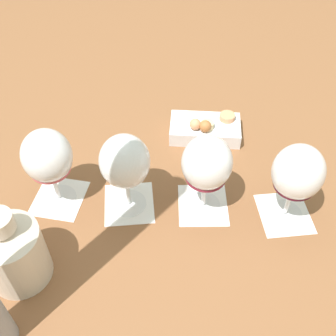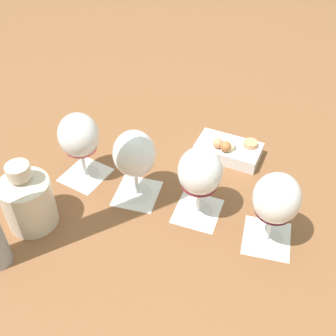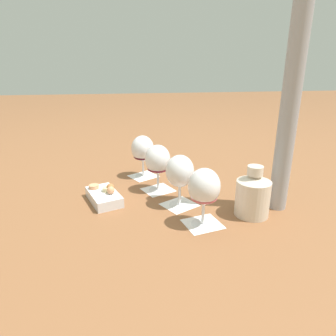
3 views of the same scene
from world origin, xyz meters
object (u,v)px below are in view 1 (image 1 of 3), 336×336
Objects in this scene: wine_glass_0 at (48,159)px; wine_glass_3 at (297,175)px; wine_glass_1 at (125,164)px; wine_glass_2 at (207,166)px; snack_dish at (205,129)px; ceramic_vase at (12,251)px.

wine_glass_3 is at bearing 18.69° from wine_glass_0.
wine_glass_2 is (0.14, 0.06, 0.00)m from wine_glass_1.
wine_glass_0 is at bearing -161.31° from wine_glass_3.
wine_glass_1 is at bearing -157.64° from wine_glass_2.
wine_glass_1 reaches higher than snack_dish.
wine_glass_1 is 1.07× the size of ceramic_vase.
wine_glass_0 is 0.96× the size of snack_dish.
wine_glass_2 is at bearing 22.36° from wine_glass_1.
wine_glass_3 is 0.51m from ceramic_vase.
wine_glass_3 is 0.29m from snack_dish.
ceramic_vase is (-0.10, -0.22, -0.05)m from wine_glass_1.
snack_dish is (0.17, 0.47, -0.05)m from ceramic_vase.
wine_glass_2 reaches higher than ceramic_vase.
wine_glass_0 is 0.18m from ceramic_vase.
wine_glass_1 is (0.14, 0.05, -0.00)m from wine_glass_0.
wine_glass_1 is at bearing 18.04° from wine_glass_0.
wine_glass_1 is 1.00× the size of wine_glass_3.
wine_glass_0 is 0.46m from wine_glass_3.
wine_glass_2 is (0.28, 0.10, 0.00)m from wine_glass_0.
wine_glass_2 is at bearing 48.48° from ceramic_vase.
snack_dish is (0.07, 0.26, -0.10)m from wine_glass_1.
wine_glass_3 is 1.07× the size of ceramic_vase.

